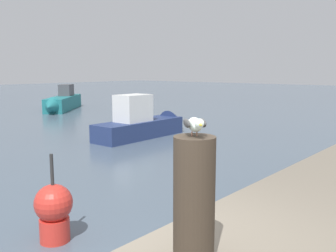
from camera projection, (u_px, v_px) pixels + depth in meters
mooring_post at (194, 201)px, 2.71m from camera, size 0.31×0.31×0.95m
seagull at (195, 124)px, 2.62m from camera, size 0.29×0.33×0.14m
boat_navy at (147, 123)px, 14.23m from camera, size 4.63×1.23×1.78m
boat_teal at (62, 102)px, 23.27m from camera, size 5.08×4.69×1.61m
channel_buoy at (54, 210)px, 5.49m from camera, size 0.56×0.56×1.33m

